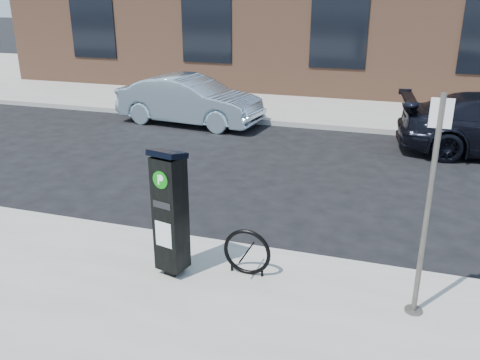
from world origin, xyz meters
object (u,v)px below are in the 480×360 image
at_px(bike_rack, 247,252).
at_px(car_silver, 190,100).
at_px(sign_pole, 427,212).
at_px(parking_kiosk, 170,212).

bearing_deg(bike_rack, car_silver, 120.08).
distance_m(sign_pole, bike_rack, 2.46).
height_order(sign_pole, car_silver, sign_pole).
distance_m(sign_pole, car_silver, 10.74).
bearing_deg(parking_kiosk, car_silver, 124.90).
xyz_separation_m(bike_rack, car_silver, (-4.38, 8.19, 0.25)).
xyz_separation_m(sign_pole, bike_rack, (-2.23, 0.23, -1.02)).
height_order(parking_kiosk, car_silver, parking_kiosk).
relative_size(parking_kiosk, bike_rack, 2.66).
xyz_separation_m(parking_kiosk, bike_rack, (0.99, 0.30, -0.60)).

